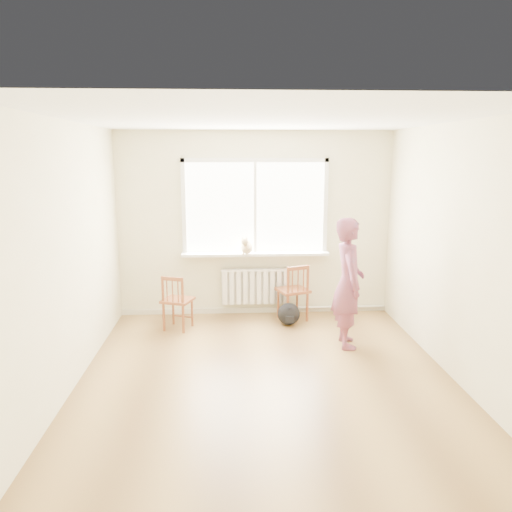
{
  "coord_description": "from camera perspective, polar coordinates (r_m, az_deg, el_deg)",
  "views": [
    {
      "loc": [
        -0.39,
        -5.01,
        2.37
      ],
      "look_at": [
        -0.04,
        1.2,
        1.09
      ],
      "focal_mm": 35.0,
      "sensor_mm": 36.0,
      "label": 1
    }
  ],
  "objects": [
    {
      "name": "chair_left",
      "position": [
        6.89,
        -9.09,
        -5.25
      ],
      "size": [
        0.48,
        0.47,
        0.77
      ],
      "rotation": [
        0.0,
        0.0,
        2.79
      ],
      "color": "brown",
      "rests_on": "floor"
    },
    {
      "name": "window",
      "position": [
        7.28,
        -0.11,
        6.04
      ],
      "size": [
        2.12,
        0.05,
        1.42
      ],
      "color": "white",
      "rests_on": "back_wall"
    },
    {
      "name": "windowsill",
      "position": [
        7.3,
        -0.07,
        0.25
      ],
      "size": [
        2.15,
        0.22,
        0.04
      ],
      "primitive_type": "cube",
      "color": "white",
      "rests_on": "back_wall"
    },
    {
      "name": "ceiling",
      "position": [
        5.03,
        1.3,
        15.39
      ],
      "size": [
        4.5,
        4.5,
        0.0
      ],
      "primitive_type": "plane",
      "rotation": [
        3.14,
        0.0,
        0.0
      ],
      "color": "white",
      "rests_on": "back_wall"
    },
    {
      "name": "radiator",
      "position": [
        7.43,
        -0.08,
        -3.44
      ],
      "size": [
        1.0,
        0.12,
        0.55
      ],
      "color": "white",
      "rests_on": "back_wall"
    },
    {
      "name": "person",
      "position": [
        6.25,
        10.51,
        -3.03
      ],
      "size": [
        0.4,
        0.6,
        1.62
      ],
      "primitive_type": "imported",
      "rotation": [
        0.0,
        0.0,
        1.54
      ],
      "color": "#C6424E",
      "rests_on": "floor"
    },
    {
      "name": "cat",
      "position": [
        7.19,
        -1.1,
        1.13
      ],
      "size": [
        0.24,
        0.41,
        0.28
      ],
      "rotation": [
        0.0,
        0.0,
        -0.25
      ],
      "color": "beige",
      "rests_on": "windowsill"
    },
    {
      "name": "floor",
      "position": [
        5.55,
        1.17,
        -13.64
      ],
      "size": [
        4.5,
        4.5,
        0.0
      ],
      "primitive_type": "plane",
      "color": "olive",
      "rests_on": "ground"
    },
    {
      "name": "back_wall",
      "position": [
        7.34,
        -0.12,
        3.63
      ],
      "size": [
        4.0,
        0.01,
        2.7
      ],
      "primitive_type": "cube",
      "color": "beige",
      "rests_on": "ground"
    },
    {
      "name": "chair_right",
      "position": [
        7.19,
        4.39,
        -4.17
      ],
      "size": [
        0.52,
        0.51,
        0.83
      ],
      "rotation": [
        0.0,
        0.0,
        3.49
      ],
      "color": "brown",
      "rests_on": "floor"
    },
    {
      "name": "backpack",
      "position": [
        7.07,
        3.76,
        -6.62
      ],
      "size": [
        0.38,
        0.33,
        0.32
      ],
      "primitive_type": "ellipsoid",
      "rotation": [
        0.0,
        0.0,
        -0.33
      ],
      "color": "black",
      "rests_on": "floor"
    },
    {
      "name": "baseboard",
      "position": [
        7.62,
        -0.11,
        -6.19
      ],
      "size": [
        4.0,
        0.03,
        0.08
      ],
      "primitive_type": "cube",
      "color": "beige",
      "rests_on": "ground"
    },
    {
      "name": "heating_pipe",
      "position": [
        7.73,
        9.25,
        -5.77
      ],
      "size": [
        1.4,
        0.04,
        0.04
      ],
      "primitive_type": "cylinder",
      "rotation": [
        0.0,
        1.57,
        0.0
      ],
      "color": "silver",
      "rests_on": "back_wall"
    }
  ]
}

